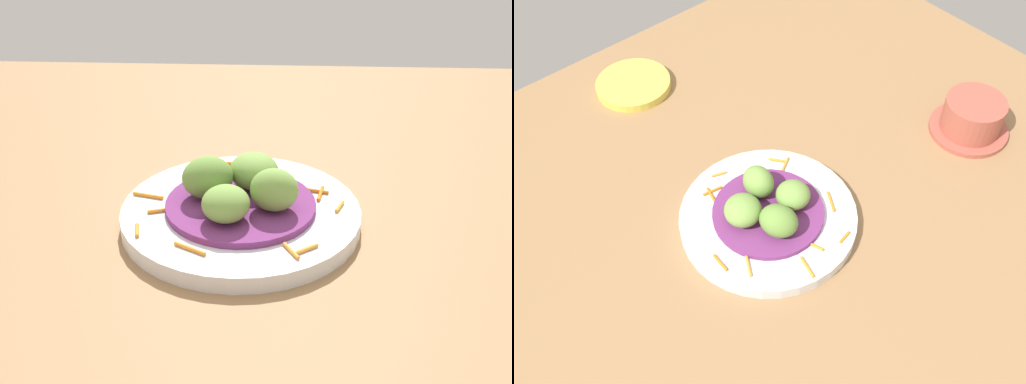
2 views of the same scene
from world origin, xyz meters
TOP-DOWN VIEW (x-y plane):
  - table_surface at (0.00, 0.00)cm, footprint 110.00×110.00cm
  - main_plate at (-5.00, 5.40)cm, footprint 24.87×24.87cm
  - cabbage_bed at (-5.00, 5.40)cm, footprint 15.57×15.57cm
  - carrot_garnish at (-4.68, 5.66)cm, footprint 19.66×22.48cm
  - guac_scoop_left at (-6.22, 1.94)cm, footprint 6.09×6.61cm
  - guac_scoop_center at (-1.53, 4.18)cm, footprint 6.77×6.77cm
  - guac_scoop_right at (-3.78, 8.87)cm, footprint 4.68×5.37cm
  - guac_scoop_back at (-8.46, 6.62)cm, footprint 7.27×7.31cm

SIDE VIEW (x-z plane):
  - table_surface at x=0.00cm, z-range 0.00..2.00cm
  - main_plate at x=-5.00cm, z-range 2.00..3.82cm
  - carrot_garnish at x=-4.68cm, z-range 3.82..4.22cm
  - cabbage_bed at x=-5.00cm, z-range 3.82..4.57cm
  - guac_scoop_center at x=-1.53cm, z-range 4.57..8.17cm
  - guac_scoop_back at x=-8.46cm, z-range 4.57..8.37cm
  - guac_scoop_left at x=-6.22cm, z-range 4.57..8.97cm
  - guac_scoop_right at x=-3.78cm, z-range 4.57..9.04cm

